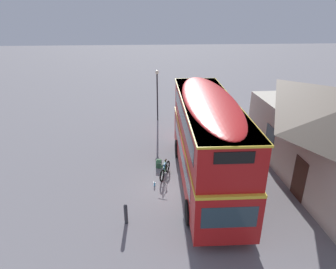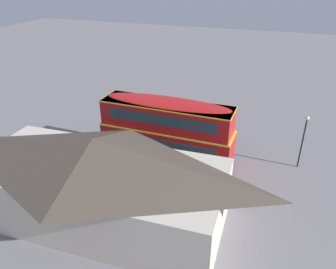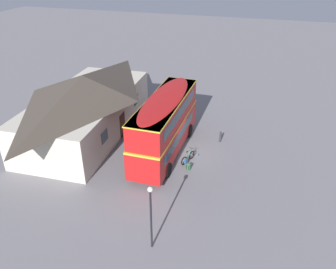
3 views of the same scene
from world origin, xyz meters
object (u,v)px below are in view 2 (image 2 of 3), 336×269
at_px(touring_bicycle, 186,144).
at_px(street_lamp, 304,136).
at_px(double_decker_bus, 167,127).
at_px(water_bottle_blue_sports, 176,141).
at_px(backpack_on_ground, 198,145).
at_px(kerb_bollard, 152,126).

xyz_separation_m(touring_bicycle, street_lamp, (-8.68, -0.13, 2.19)).
height_order(double_decker_bus, water_bottle_blue_sports, double_decker_bus).
distance_m(double_decker_bus, street_lamp, 9.82).
relative_size(double_decker_bus, water_bottle_blue_sports, 39.11).
bearing_deg(double_decker_bus, touring_bicycle, -113.42).
distance_m(backpack_on_ground, water_bottle_blue_sports, 1.96).
bearing_deg(backpack_on_ground, water_bottle_blue_sports, -8.58).
bearing_deg(kerb_bollard, water_bottle_blue_sports, 155.25).
distance_m(backpack_on_ground, kerb_bollard, 4.98).
bearing_deg(street_lamp, double_decker_bus, 12.88).
relative_size(backpack_on_ground, water_bottle_blue_sports, 2.09).
xyz_separation_m(water_bottle_blue_sports, street_lamp, (-9.67, 0.47, 2.44)).
distance_m(water_bottle_blue_sports, kerb_bollard, 3.10).
bearing_deg(kerb_bollard, backpack_on_ground, 161.51).
xyz_separation_m(backpack_on_ground, water_bottle_blue_sports, (1.93, -0.29, -0.16)).
height_order(double_decker_bus, kerb_bollard, double_decker_bus).
bearing_deg(double_decker_bus, street_lamp, -167.12).
distance_m(street_lamp, kerb_bollard, 12.76).
bearing_deg(touring_bicycle, double_decker_bus, 66.58).
height_order(touring_bicycle, kerb_bollard, touring_bicycle).
relative_size(backpack_on_ground, kerb_bollard, 0.55).
distance_m(double_decker_bus, touring_bicycle, 3.20).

